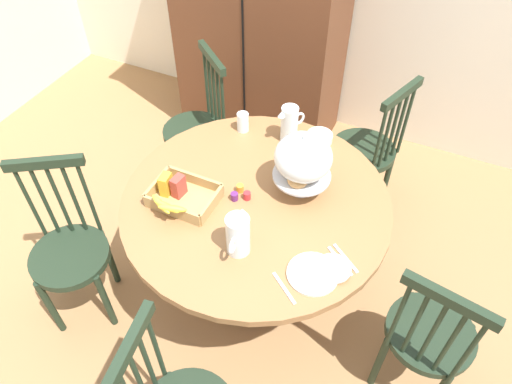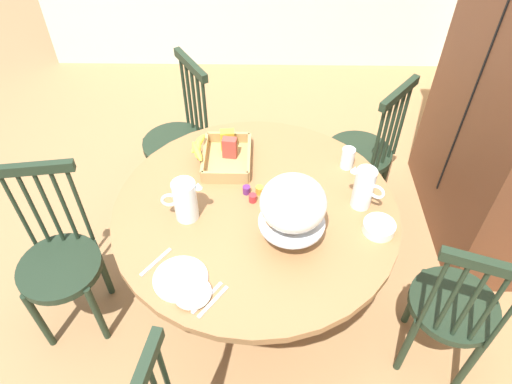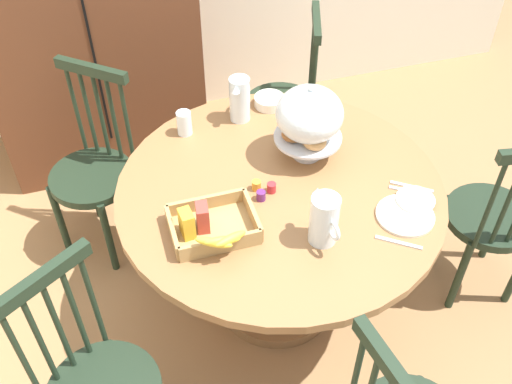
{
  "view_description": "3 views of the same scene",
  "coord_description": "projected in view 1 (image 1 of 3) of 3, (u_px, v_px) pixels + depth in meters",
  "views": [
    {
      "loc": [
        0.8,
        -1.32,
        2.45
      ],
      "look_at": [
        0.13,
        0.12,
        0.79
      ],
      "focal_mm": 33.92,
      "sensor_mm": 36.0,
      "label": 1
    },
    {
      "loc": [
        1.6,
        0.14,
        2.32
      ],
      "look_at": [
        0.03,
        0.12,
        0.74
      ],
      "focal_mm": 33.16,
      "sensor_mm": 36.0,
      "label": 2
    },
    {
      "loc": [
        -0.46,
        -1.49,
        2.36
      ],
      "look_at": [
        0.03,
        0.12,
        0.74
      ],
      "focal_mm": 41.69,
      "sensor_mm": 36.0,
      "label": 3
    }
  ],
  "objects": [
    {
      "name": "drinking_glass",
      "position": [
        243.0,
        122.0,
        2.65
      ],
      "size": [
        0.06,
        0.06,
        0.11
      ],
      "primitive_type": "cylinder",
      "color": "silver",
      "rests_on": "dining_table"
    },
    {
      "name": "ground_plane",
      "position": [
        227.0,
        291.0,
        2.83
      ],
      "size": [
        10.0,
        10.0,
        0.0
      ],
      "primitive_type": "plane",
      "color": "#997047"
    },
    {
      "name": "cereal_basket",
      "position": [
        179.0,
        195.0,
        2.29
      ],
      "size": [
        0.32,
        0.3,
        0.12
      ],
      "color": "tan",
      "rests_on": "dining_table"
    },
    {
      "name": "cereal_bowl",
      "position": [
        319.0,
        138.0,
        2.61
      ],
      "size": [
        0.14,
        0.14,
        0.04
      ],
      "primitive_type": "cylinder",
      "color": "white",
      "rests_on": "dining_table"
    },
    {
      "name": "windsor_chair_host_seat",
      "position": [
        366.0,
        152.0,
        2.99
      ],
      "size": [
        0.43,
        0.43,
        0.97
      ],
      "color": "#1E2D1E",
      "rests_on": "ground_plane"
    },
    {
      "name": "jam_jar_apricot",
      "position": [
        240.0,
        188.0,
        2.35
      ],
      "size": [
        0.04,
        0.04,
        0.04
      ],
      "primitive_type": "cylinder",
      "color": "orange",
      "rests_on": "dining_table"
    },
    {
      "name": "table_knife",
      "position": [
        340.0,
        261.0,
        2.07
      ],
      "size": [
        0.15,
        0.11,
        0.01
      ],
      "primitive_type": "cube",
      "rotation": [
        0.0,
        0.0,
        5.65
      ],
      "color": "silver",
      "rests_on": "dining_table"
    },
    {
      "name": "dinner_fork",
      "position": [
        346.0,
        258.0,
        2.08
      ],
      "size": [
        0.15,
        0.11,
        0.01
      ],
      "primitive_type": "cube",
      "rotation": [
        0.0,
        0.0,
        5.65
      ],
      "color": "silver",
      "rests_on": "dining_table"
    },
    {
      "name": "jam_jar_grape",
      "position": [
        234.0,
        196.0,
        2.31
      ],
      "size": [
        0.04,
        0.04,
        0.04
      ],
      "primitive_type": "cylinder",
      "color": "#5B2366",
      "rests_on": "dining_table"
    },
    {
      "name": "jam_jar_strawberry",
      "position": [
        247.0,
        196.0,
        2.31
      ],
      "size": [
        0.04,
        0.04,
        0.04
      ],
      "primitive_type": "cylinder",
      "color": "#B7282D",
      "rests_on": "dining_table"
    },
    {
      "name": "orange_juice_pitcher",
      "position": [
        238.0,
        236.0,
        2.05
      ],
      "size": [
        0.1,
        0.19,
        0.2
      ],
      "color": "silver",
      "rests_on": "dining_table"
    },
    {
      "name": "china_plate_large",
      "position": [
        313.0,
        274.0,
        2.02
      ],
      "size": [
        0.22,
        0.22,
        0.01
      ],
      "primitive_type": "cylinder",
      "color": "white",
      "rests_on": "dining_table"
    },
    {
      "name": "milk_pitcher",
      "position": [
        289.0,
        125.0,
        2.57
      ],
      "size": [
        0.11,
        0.16,
        0.21
      ],
      "color": "silver",
      "rests_on": "dining_table"
    },
    {
      "name": "dining_table",
      "position": [
        256.0,
        225.0,
        2.47
      ],
      "size": [
        1.31,
        1.31,
        0.74
      ],
      "color": "olive",
      "rests_on": "ground_plane"
    },
    {
      "name": "windsor_chair_far_side",
      "position": [
        428.0,
        337.0,
        2.14
      ],
      "size": [
        0.41,
        0.41,
        0.97
      ],
      "color": "#1E2D1E",
      "rests_on": "ground_plane"
    },
    {
      "name": "wooden_armoire",
      "position": [
        261.0,
        7.0,
        3.19
      ],
      "size": [
        1.18,
        0.6,
        1.96
      ],
      "color": "brown",
      "rests_on": "ground_plane"
    },
    {
      "name": "china_plate_small",
      "position": [
        333.0,
        268.0,
        2.03
      ],
      "size": [
        0.15,
        0.15,
        0.01
      ],
      "primitive_type": "cylinder",
      "color": "white",
      "rests_on": "china_plate_large"
    },
    {
      "name": "pastry_stand_with_dome",
      "position": [
        303.0,
        159.0,
        2.23
      ],
      "size": [
        0.28,
        0.28,
        0.34
      ],
      "color": "silver",
      "rests_on": "dining_table"
    },
    {
      "name": "windsor_chair_by_cabinet",
      "position": [
        70.0,
        252.0,
        2.46
      ],
      "size": [
        0.46,
        0.46,
        0.97
      ],
      "color": "#1E2D1E",
      "rests_on": "ground_plane"
    },
    {
      "name": "windsor_chair_near_window",
      "position": [
        197.0,
        131.0,
        3.14
      ],
      "size": [
        0.47,
        0.47,
        0.97
      ],
      "color": "#1E2D1E",
      "rests_on": "ground_plane"
    },
    {
      "name": "soup_spoon",
      "position": [
        284.0,
        288.0,
        1.98
      ],
      "size": [
        0.15,
        0.11,
        0.01
      ],
      "primitive_type": "cube",
      "rotation": [
        0.0,
        0.0,
        5.65
      ],
      "color": "silver",
      "rests_on": "dining_table"
    }
  ]
}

